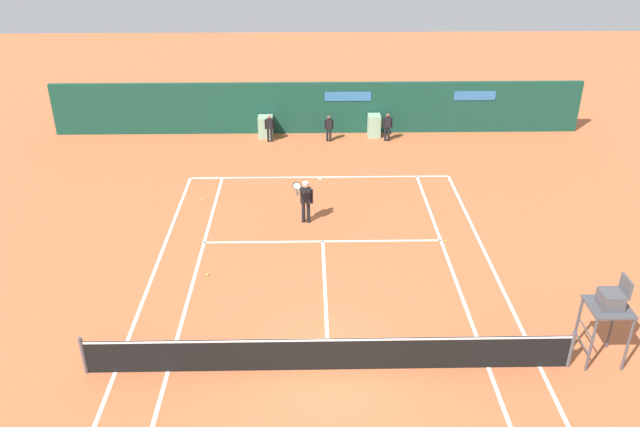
# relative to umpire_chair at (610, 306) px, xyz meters

# --- Properties ---
(ground_plane) EXTENTS (80.00, 80.00, 0.01)m
(ground_plane) POSITION_rel_umpire_chair_xyz_m (-6.86, 0.28, -1.62)
(ground_plane) COLOR #BC6038
(tennis_net) EXTENTS (12.10, 0.10, 1.07)m
(tennis_net) POSITION_rel_umpire_chair_xyz_m (-6.86, -0.29, -1.11)
(tennis_net) COLOR #4C4C51
(tennis_net) RESTS_ON ground_plane
(sponsor_back_wall) EXTENTS (25.00, 1.02, 2.45)m
(sponsor_back_wall) POSITION_rel_umpire_chair_xyz_m (-6.85, 16.67, -0.44)
(sponsor_back_wall) COLOR #144233
(sponsor_back_wall) RESTS_ON ground_plane
(umpire_chair) EXTENTS (1.00, 1.00, 2.42)m
(umpire_chair) POSITION_rel_umpire_chair_xyz_m (0.00, 0.00, 0.00)
(umpire_chair) COLOR #47474C
(umpire_chair) RESTS_ON ground_plane
(player_on_baseline) EXTENTS (0.70, 0.65, 1.81)m
(player_on_baseline) POSITION_rel_umpire_chair_xyz_m (-7.44, 7.48, -0.67)
(player_on_baseline) COLOR black
(player_on_baseline) RESTS_ON ground_plane
(ball_kid_centre_post) EXTENTS (0.43, 0.19, 1.30)m
(ball_kid_centre_post) POSITION_rel_umpire_chair_xyz_m (-9.11, 15.49, -0.88)
(ball_kid_centre_post) COLOR black
(ball_kid_centre_post) RESTS_ON ground_plane
(ball_kid_left_post) EXTENTS (0.42, 0.17, 1.25)m
(ball_kid_left_post) POSITION_rel_umpire_chair_xyz_m (-6.36, 15.49, -0.91)
(ball_kid_left_post) COLOR black
(ball_kid_left_post) RESTS_ON ground_plane
(ball_kid_right_post) EXTENTS (0.45, 0.19, 1.34)m
(ball_kid_right_post) POSITION_rel_umpire_chair_xyz_m (-3.65, 15.49, -0.86)
(ball_kid_right_post) COLOR black
(ball_kid_right_post) RESTS_ON ground_plane
(tennis_ball_mid_court) EXTENTS (0.07, 0.07, 0.07)m
(tennis_ball_mid_court) POSITION_rel_umpire_chair_xyz_m (-2.70, 6.02, -1.59)
(tennis_ball_mid_court) COLOR #CCE033
(tennis_ball_mid_court) RESTS_ON ground_plane
(tennis_ball_near_service_line) EXTENTS (0.07, 0.07, 0.07)m
(tennis_ball_near_service_line) POSITION_rel_umpire_chair_xyz_m (-10.46, 4.07, -1.59)
(tennis_ball_near_service_line) COLOR #CCE033
(tennis_ball_near_service_line) RESTS_ON ground_plane
(tennis_ball_by_sideline) EXTENTS (0.07, 0.07, 0.07)m
(tennis_ball_by_sideline) POSITION_rel_umpire_chair_xyz_m (-11.39, 9.32, -1.59)
(tennis_ball_by_sideline) COLOR #CCE033
(tennis_ball_by_sideline) RESTS_ON ground_plane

